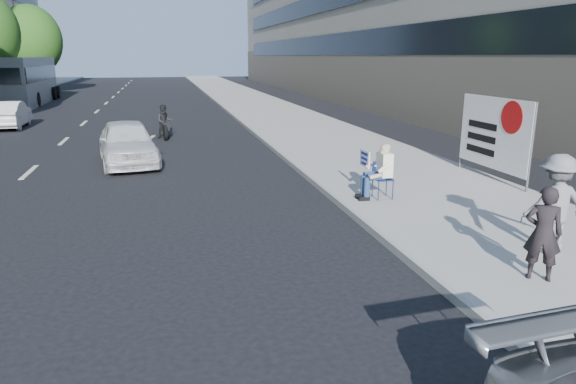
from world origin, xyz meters
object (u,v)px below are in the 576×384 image
object	(u,v)px
seated_protester	(379,168)
white_sedan_near	(127,142)
jogger	(555,204)
protest_banner	(494,133)
white_sedan_mid	(9,114)
bus	(24,81)
pedestrian_woman	(543,233)
motorcycle	(165,123)

from	to	relation	value
seated_protester	white_sedan_near	distance (m)	8.67
jogger	protest_banner	size ratio (longest dim) A/B	0.56
white_sedan_mid	bus	distance (m)	13.96
white_sedan_mid	bus	size ratio (longest dim) A/B	0.33
white_sedan_near	bus	bearing A→B (deg)	101.38
pedestrian_woman	bus	bearing A→B (deg)	-32.54
seated_protester	pedestrian_woman	distance (m)	4.84
jogger	motorcycle	world-z (taller)	jogger
protest_banner	motorcycle	size ratio (longest dim) A/B	1.49
jogger	motorcycle	size ratio (longest dim) A/B	0.83
seated_protester	bus	xyz separation A→B (m)	(-14.41, 30.34, 0.76)
jogger	white_sedan_near	bearing A→B (deg)	-46.90
white_sedan_mid	white_sedan_near	bearing A→B (deg)	117.67
pedestrian_woman	white_sedan_near	world-z (taller)	pedestrian_woman
seated_protester	jogger	size ratio (longest dim) A/B	0.76
seated_protester	bus	size ratio (longest dim) A/B	0.11
seated_protester	pedestrian_woman	world-z (taller)	pedestrian_woman
white_sedan_mid	motorcycle	xyz separation A→B (m)	(7.33, -5.05, -0.02)
white_sedan_near	bus	size ratio (longest dim) A/B	0.35
seated_protester	protest_banner	size ratio (longest dim) A/B	0.43
protest_banner	white_sedan_mid	size ratio (longest dim) A/B	0.77
bus	pedestrian_woman	bearing A→B (deg)	-68.80
pedestrian_woman	protest_banner	size ratio (longest dim) A/B	0.47
jogger	bus	bearing A→B (deg)	-58.32
white_sedan_near	white_sedan_mid	bearing A→B (deg)	112.68
jogger	protest_banner	world-z (taller)	protest_banner
white_sedan_mid	protest_banner	bearing A→B (deg)	132.94
jogger	bus	xyz separation A→B (m)	(-15.90, 34.26, 0.63)
white_sedan_mid	pedestrian_woman	bearing A→B (deg)	117.67
white_sedan_mid	motorcycle	world-z (taller)	motorcycle
motorcycle	bus	bearing A→B (deg)	110.46
jogger	white_sedan_mid	bearing A→B (deg)	-49.70
seated_protester	white_sedan_mid	xyz separation A→B (m)	(-12.11, 16.60, -0.22)
bus	protest_banner	bearing A→B (deg)	-59.88
white_sedan_mid	jogger	bearing A→B (deg)	120.62
protest_banner	bus	size ratio (longest dim) A/B	0.25
protest_banner	bus	world-z (taller)	bus
pedestrian_woman	white_sedan_mid	xyz separation A→B (m)	(-12.65, 21.41, -0.22)
white_sedan_near	bus	world-z (taller)	bus
white_sedan_mid	bus	xyz separation A→B (m)	(-2.31, 13.74, 0.98)
white_sedan_near	bus	distance (m)	25.52
jogger	motorcycle	distance (m)	16.70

